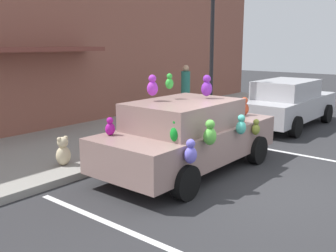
{
  "coord_description": "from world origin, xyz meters",
  "views": [
    {
      "loc": [
        -6.5,
        -3.07,
        2.69
      ],
      "look_at": [
        0.01,
        2.25,
        0.9
      ],
      "focal_mm": 41.17,
      "sensor_mm": 36.0,
      "label": 1
    }
  ],
  "objects_px": {
    "plush_covered_car": "(188,135)",
    "pedestrian_near_shopfront": "(186,93)",
    "parked_sedan_behind": "(288,103)",
    "street_lamp_post": "(212,45)",
    "teddy_bear_on_sidewalk": "(63,152)"
  },
  "relations": [
    {
      "from": "teddy_bear_on_sidewalk",
      "to": "street_lamp_post",
      "type": "bearing_deg",
      "value": -1.8
    },
    {
      "from": "plush_covered_car",
      "to": "pedestrian_near_shopfront",
      "type": "distance_m",
      "value": 5.32
    },
    {
      "from": "plush_covered_car",
      "to": "teddy_bear_on_sidewalk",
      "type": "distance_m",
      "value": 2.7
    },
    {
      "from": "parked_sedan_behind",
      "to": "street_lamp_post",
      "type": "xyz_separation_m",
      "value": [
        -2.11,
        1.66,
        1.89
      ]
    },
    {
      "from": "parked_sedan_behind",
      "to": "pedestrian_near_shopfront",
      "type": "bearing_deg",
      "value": 117.55
    },
    {
      "from": "plush_covered_car",
      "to": "pedestrian_near_shopfront",
      "type": "xyz_separation_m",
      "value": [
        4.22,
        3.23,
        0.22
      ]
    },
    {
      "from": "street_lamp_post",
      "to": "pedestrian_near_shopfront",
      "type": "xyz_separation_m",
      "value": [
        0.52,
        1.38,
        -1.66
      ]
    },
    {
      "from": "plush_covered_car",
      "to": "pedestrian_near_shopfront",
      "type": "bearing_deg",
      "value": 37.45
    },
    {
      "from": "plush_covered_car",
      "to": "street_lamp_post",
      "type": "height_order",
      "value": "street_lamp_post"
    },
    {
      "from": "teddy_bear_on_sidewalk",
      "to": "street_lamp_post",
      "type": "relative_size",
      "value": 0.15
    },
    {
      "from": "parked_sedan_behind",
      "to": "street_lamp_post",
      "type": "distance_m",
      "value": 3.28
    },
    {
      "from": "parked_sedan_behind",
      "to": "teddy_bear_on_sidewalk",
      "type": "relative_size",
      "value": 7.24
    },
    {
      "from": "plush_covered_car",
      "to": "parked_sedan_behind",
      "type": "height_order",
      "value": "plush_covered_car"
    },
    {
      "from": "teddy_bear_on_sidewalk",
      "to": "pedestrian_near_shopfront",
      "type": "xyz_separation_m",
      "value": [
        5.96,
        1.21,
        0.58
      ]
    },
    {
      "from": "street_lamp_post",
      "to": "pedestrian_near_shopfront",
      "type": "bearing_deg",
      "value": 69.18
    }
  ]
}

